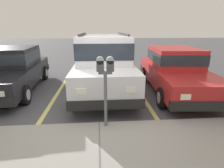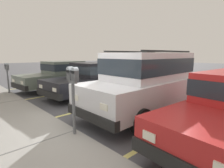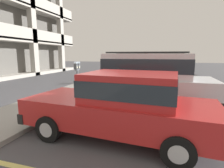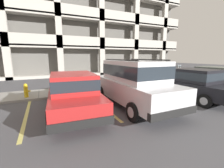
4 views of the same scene
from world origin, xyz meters
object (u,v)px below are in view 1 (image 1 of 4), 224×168
(red_sedan, at_px, (175,69))
(parking_meter_near, at_px, (105,76))
(silver_suv, at_px, (103,61))
(dark_hatchback, at_px, (12,68))

(red_sedan, distance_m, parking_meter_near, 3.61)
(silver_suv, bearing_deg, dark_hatchback, -4.29)
(silver_suv, bearing_deg, parking_meter_near, 89.44)
(silver_suv, xyz_separation_m, dark_hatchback, (3.31, -0.25, -0.27))
(silver_suv, relative_size, parking_meter_near, 3.11)
(dark_hatchback, xyz_separation_m, parking_meter_near, (-3.28, 3.01, 0.44))
(dark_hatchback, distance_m, parking_meter_near, 4.47)
(dark_hatchback, relative_size, parking_meter_near, 2.99)
(parking_meter_near, bearing_deg, silver_suv, -90.64)
(red_sedan, xyz_separation_m, dark_hatchback, (5.85, -0.52, 0.00))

